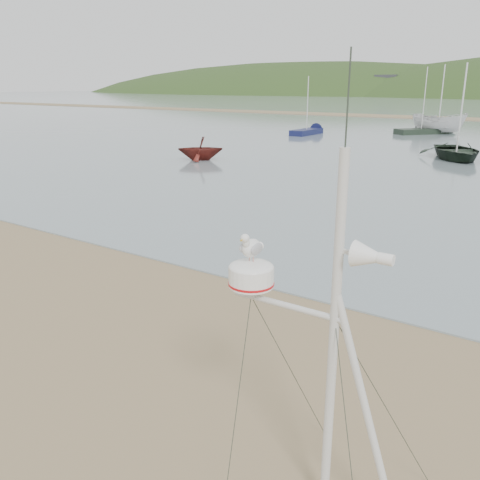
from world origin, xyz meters
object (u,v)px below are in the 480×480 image
Objects in this scene: boat_dark at (461,118)px; sailboat_blue_near at (313,131)px; boat_red at (200,138)px; boat_white at (441,106)px; sailboat_dark_mid at (436,131)px; mast_rig at (322,415)px.

boat_dark is 0.90× the size of sailboat_blue_near.
boat_red is 20.25m from sailboat_blue_near.
sailboat_dark_mid is at bearing 34.40° from boat_white.
mast_rig is at bearing -77.47° from sailboat_dark_mid.
boat_white reaches higher than boat_dark.
mast_rig reaches higher than boat_red.
boat_white is at bearing 102.37° from mast_rig.
sailboat_blue_near is (-2.20, 20.10, -1.11)m from boat_red.
mast_rig is 27.46m from boat_red.
boat_red is at bearing -83.74° from sailboat_blue_near.
boat_white is (7.82, 26.44, 1.21)m from boat_red.
boat_dark is 0.99× the size of boat_white.
boat_dark is at bearing 87.05° from boat_red.
boat_white reaches higher than mast_rig.
boat_red is at bearing -174.96° from boat_dark.
mast_rig is at bearing 3.40° from boat_red.
mast_rig is 0.95× the size of boat_white.
boat_red is 27.94m from sailboat_dark_mid.
sailboat_dark_mid reaches higher than boat_red.
mast_rig is 1.79× the size of boat_red.
boat_red is 0.41× the size of sailboat_dark_mid.
boat_red is at bearing 131.35° from mast_rig.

